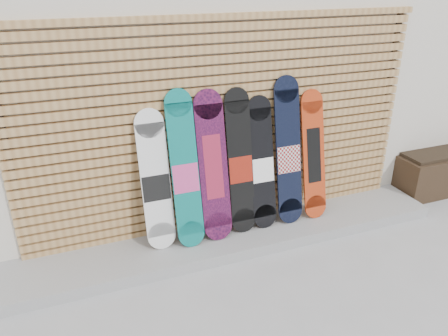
{
  "coord_description": "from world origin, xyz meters",
  "views": [
    {
      "loc": [
        -1.68,
        -2.94,
        2.65
      ],
      "look_at": [
        -0.25,
        0.75,
        0.85
      ],
      "focal_mm": 35.0,
      "sensor_mm": 36.0,
      "label": 1
    }
  ],
  "objects": [
    {
      "name": "snowboard_5",
      "position": [
        0.49,
        0.78,
        0.89
      ],
      "size": [
        0.28,
        0.33,
        1.57
      ],
      "color": "black",
      "rests_on": "concrete_step"
    },
    {
      "name": "snowboard_2",
      "position": [
        -0.36,
        0.77,
        0.87
      ],
      "size": [
        0.3,
        0.36,
        1.51
      ],
      "color": "black",
      "rests_on": "concrete_step"
    },
    {
      "name": "building",
      "position": [
        0.5,
        3.5,
        1.8
      ],
      "size": [
        12.0,
        5.0,
        3.6
      ],
      "primitive_type": "cube",
      "color": "beige",
      "rests_on": "ground"
    },
    {
      "name": "ground",
      "position": [
        0.0,
        0.0,
        0.0
      ],
      "size": [
        80.0,
        80.0,
        0.0
      ],
      "primitive_type": "plane",
      "color": "#99999B",
      "rests_on": "ground"
    },
    {
      "name": "slat_wall",
      "position": [
        -0.15,
        0.97,
        1.21
      ],
      "size": [
        4.26,
        0.08,
        2.29
      ],
      "color": "#A57744",
      "rests_on": "ground"
    },
    {
      "name": "snowboard_4",
      "position": [
        0.18,
        0.78,
        0.8
      ],
      "size": [
        0.26,
        0.32,
        1.39
      ],
      "color": "black",
      "rests_on": "concrete_step"
    },
    {
      "name": "snowboard_0",
      "position": [
        -0.94,
        0.79,
        0.8
      ],
      "size": [
        0.28,
        0.3,
        1.38
      ],
      "color": "white",
      "rests_on": "concrete_step"
    },
    {
      "name": "concrete_step",
      "position": [
        -0.15,
        0.68,
        0.06
      ],
      "size": [
        4.6,
        0.7,
        0.12
      ],
      "primitive_type": "cube",
      "color": "gray",
      "rests_on": "ground"
    },
    {
      "name": "planter_box",
      "position": [
        2.79,
        0.84,
        0.27
      ],
      "size": [
        1.24,
        0.52,
        0.56
      ],
      "color": "black",
      "rests_on": "ground"
    },
    {
      "name": "snowboard_3",
      "position": [
        -0.06,
        0.79,
        0.85
      ],
      "size": [
        0.26,
        0.31,
        1.5
      ],
      "color": "black",
      "rests_on": "concrete_step"
    },
    {
      "name": "snowboard_6",
      "position": [
        0.8,
        0.78,
        0.82
      ],
      "size": [
        0.26,
        0.34,
        1.4
      ],
      "color": "#B23413",
      "rests_on": "concrete_step"
    },
    {
      "name": "snowboard_1",
      "position": [
        -0.66,
        0.76,
        0.88
      ],
      "size": [
        0.27,
        0.37,
        1.54
      ],
      "color": "#0B6D69",
      "rests_on": "concrete_step"
    }
  ]
}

